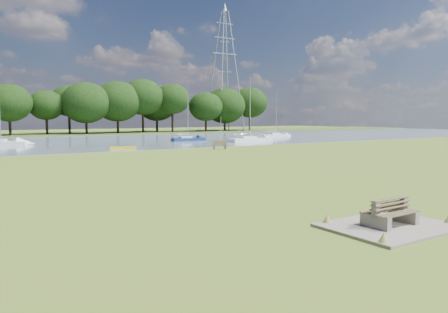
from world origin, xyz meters
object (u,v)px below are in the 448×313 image
sailboat_0 (276,134)px  riverbank_bench (220,145)px  pylon (225,52)px  sailboat_3 (250,138)px  bench_pair (390,213)px  sailboat_5 (188,138)px  sailboat_1 (0,142)px  kayak (123,148)px

sailboat_0 → riverbank_bench: bearing=-145.3°
riverbank_bench → pylon: pylon is taller
riverbank_bench → sailboat_3: bearing=56.9°
bench_pair → sailboat_5: size_ratio=0.26×
riverbank_bench → sailboat_0: (24.39, 19.49, 0.02)m
sailboat_5 → riverbank_bench: bearing=-102.7°
sailboat_0 → sailboat_1: sailboat_0 is taller
riverbank_bench → kayak: riverbank_bench is taller
sailboat_5 → bench_pair: bearing=-107.9°
bench_pair → riverbank_bench: 36.01m
riverbank_bench → sailboat_3: 14.98m
bench_pair → sailboat_1: 54.24m
riverbank_bench → pylon: bearing=72.8°
sailboat_3 → sailboat_0: bearing=32.8°
bench_pair → pylon: size_ratio=0.06×
sailboat_3 → pylon: bearing=57.6°
riverbank_bench → sailboat_1: (-20.48, 20.76, 0.02)m
bench_pair → sailboat_1: size_ratio=0.25×
sailboat_1 → sailboat_3: (31.83, -10.99, 0.04)m
riverbank_bench → kayak: bearing=167.2°
sailboat_0 → sailboat_5: size_ratio=1.16×
riverbank_bench → kayak: 10.98m
kayak → sailboat_0: sailboat_0 is taller
pylon → sailboat_5: 49.15m
pylon → sailboat_0: bearing=-106.4°
kayak → sailboat_3: bearing=30.7°
kayak → sailboat_5: bearing=56.7°
kayak → pylon: 65.82m
pylon → riverbank_bench: bearing=-123.4°
sailboat_0 → pylon: bearing=69.7°
pylon → sailboat_1: size_ratio=4.21×
bench_pair → sailboat_0: sailboat_0 is taller
bench_pair → kayak: size_ratio=0.64×
bench_pair → pylon: pylon is taller
bench_pair → pylon: 98.55m
sailboat_3 → sailboat_5: (-6.82, 6.58, -0.06)m
sailboat_0 → sailboat_5: bearing=-174.9°
sailboat_1 → kayak: bearing=-33.0°
sailboat_1 → riverbank_bench: bearing=-23.5°
kayak → pylon: pylon is taller
riverbank_bench → sailboat_1: size_ratio=0.22×
bench_pair → sailboat_0: (38.53, 52.60, 0.00)m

